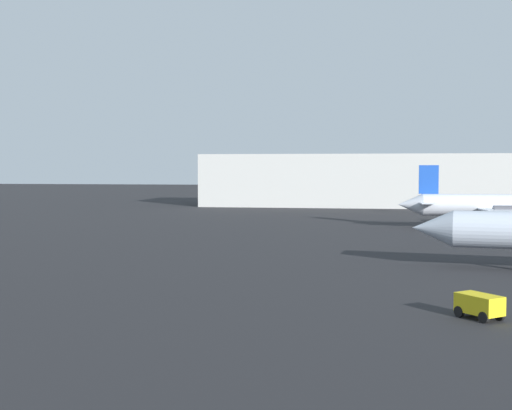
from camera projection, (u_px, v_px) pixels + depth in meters
name	position (u px, v px, depth m)	size (l,w,h in m)	color
airplane_distant	(498.00, 205.00, 89.14)	(26.25, 18.47, 8.32)	silver
baggage_cart	(479.00, 305.00, 36.09)	(2.53, 2.68, 1.30)	gold
terminal_building	(401.00, 180.00, 141.19)	(81.45, 19.36, 10.71)	#B7B7B2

